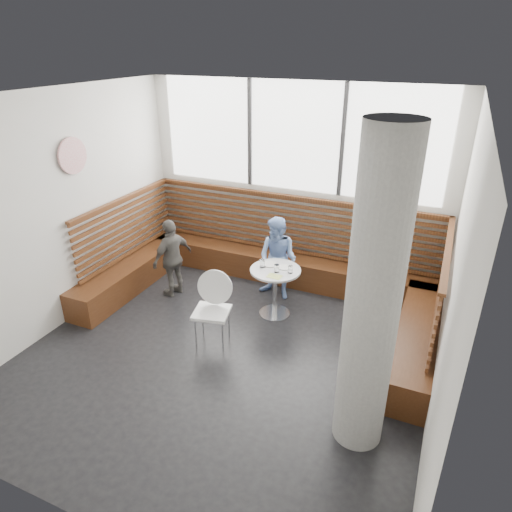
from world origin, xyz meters
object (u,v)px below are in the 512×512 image
at_px(cafe_table, 275,282).
at_px(adult_man, 371,281).
at_px(concrete_column, 373,301).
at_px(child_back, 278,259).
at_px(cafe_chair, 214,303).
at_px(child_left, 173,258).

distance_m(cafe_table, adult_man, 1.38).
distance_m(concrete_column, child_back, 3.06).
height_order(cafe_chair, child_back, child_back).
distance_m(concrete_column, child_left, 3.86).
bearing_deg(concrete_column, cafe_table, 132.34).
bearing_deg(child_back, adult_man, -8.44).
relative_size(concrete_column, cafe_table, 4.25).
bearing_deg(child_left, cafe_chair, 70.66).
xyz_separation_m(cafe_table, child_back, (-0.16, 0.51, 0.12)).
height_order(cafe_table, adult_man, adult_man).
height_order(concrete_column, child_back, concrete_column).
distance_m(concrete_column, adult_man, 1.97).
xyz_separation_m(concrete_column, child_left, (-3.33, 1.71, -0.97)).
xyz_separation_m(adult_man, child_back, (-1.51, 0.51, -0.18)).
height_order(concrete_column, cafe_chair, concrete_column).
bearing_deg(concrete_column, child_left, 152.75).
bearing_deg(adult_man, concrete_column, 179.34).
xyz_separation_m(cafe_chair, child_left, (-1.20, 0.86, 0.05)).
bearing_deg(cafe_chair, concrete_column, -34.59).
bearing_deg(child_back, cafe_chair, -93.01).
bearing_deg(child_left, adult_man, 107.70).
xyz_separation_m(concrete_column, cafe_chair, (-2.12, 0.85, -1.01)).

